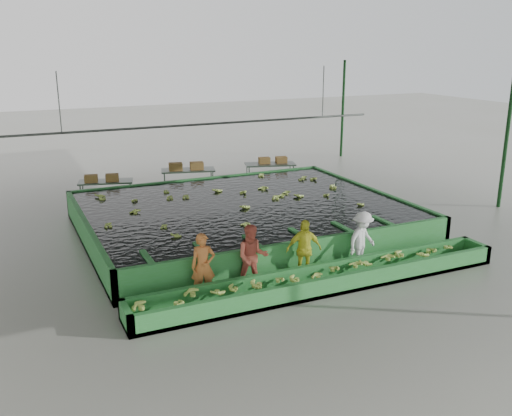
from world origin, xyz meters
name	(u,v)px	position (x,y,z in m)	size (l,w,h in m)	color
ground	(263,244)	(0.00, 0.00, 0.00)	(80.00, 80.00, 0.00)	gray
shed_roof	(263,75)	(0.00, 0.00, 5.00)	(20.00, 22.00, 0.04)	#91959A
shed_posts	(263,163)	(0.00, 0.00, 2.50)	(20.00, 22.00, 5.00)	#113615
flotation_tank	(243,216)	(0.00, 1.50, 0.45)	(10.00, 8.00, 0.90)	#2D8038
tank_water	(243,205)	(0.00, 1.50, 0.85)	(9.70, 7.70, 0.00)	black
sorting_trough	(325,279)	(0.00, -3.60, 0.25)	(10.00, 1.00, 0.50)	#2D8038
cableway_rail	(205,124)	(0.00, 5.00, 3.00)	(0.08, 0.08, 14.00)	#59605B
rail_hanger_left	(59,102)	(-5.00, 5.00, 4.00)	(0.04, 0.04, 2.00)	#59605B
rail_hanger_right	(323,92)	(5.00, 5.00, 4.00)	(0.04, 0.04, 2.00)	#59605B
worker_a	(203,266)	(-2.90, -2.80, 0.80)	(0.58, 0.38, 1.60)	#CE7334
worker_b	(252,257)	(-1.61, -2.80, 0.82)	(0.80, 0.62, 1.64)	#D35E49
worker_c	(304,249)	(-0.17, -2.80, 0.79)	(0.93, 0.39, 1.59)	yellow
worker_d	(362,240)	(1.62, -2.80, 0.79)	(1.02, 0.58, 1.57)	white
packing_table_left	(106,192)	(-3.46, 6.44, 0.45)	(1.98, 0.79, 0.90)	#59605B
packing_table_mid	(189,181)	(-0.12, 6.78, 0.48)	(2.13, 0.85, 0.97)	#59605B
packing_table_right	(270,174)	(3.42, 6.49, 0.48)	(2.09, 0.84, 0.95)	#59605B
box_stack_left	(102,182)	(-3.61, 6.39, 0.90)	(1.23, 0.34, 0.27)	olive
box_stack_mid	(186,170)	(-0.21, 6.72, 0.97)	(1.37, 0.38, 0.29)	olive
box_stack_right	(273,163)	(3.56, 6.52, 0.95)	(1.20, 0.33, 0.26)	olive
floating_bananas	(234,199)	(0.00, 2.30, 0.85)	(8.69, 5.92, 0.12)	#AACB50
trough_bananas	(325,274)	(0.00, -3.60, 0.40)	(8.46, 0.56, 0.11)	#AACB50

